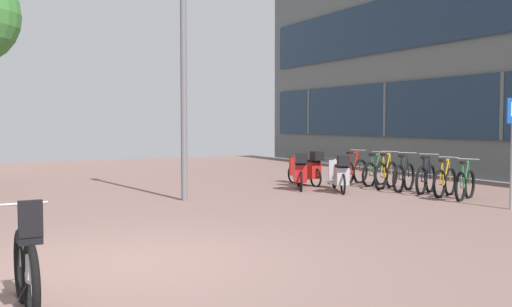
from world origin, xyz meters
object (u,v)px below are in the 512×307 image
Objects in this scene: bicycle_rack_00 at (465,185)px; bicycle_rack_03 at (404,177)px; bicycle_rack_06 at (354,172)px; bicycle_foreground at (23,269)px; bicycle_rack_04 at (386,175)px; bicycle_rack_01 at (445,182)px; scooter_mid at (340,175)px; scooter_near at (308,169)px; lamp_post at (183,51)px; bicycle_rack_02 at (426,179)px; scooter_far at (300,172)px; bicycle_rack_05 at (375,173)px.

bicycle_rack_00 is 0.95× the size of bicycle_rack_03.
bicycle_rack_00 is at bearing -87.29° from bicycle_rack_06.
bicycle_foreground reaches higher than bicycle_rack_06.
bicycle_rack_04 is at bearing -86.04° from bicycle_rack_06.
bicycle_rack_04 reaches higher than bicycle_rack_06.
scooter_mid is (-1.71, 1.81, 0.10)m from bicycle_rack_01.
bicycle_foreground is 11.24m from scooter_near.
lamp_post is at bearing 177.30° from bicycle_rack_04.
bicycle_foreground is 1.16× the size of bicycle_rack_00.
bicycle_rack_03 is (-0.10, 1.28, 0.02)m from bicycle_rack_01.
bicycle_rack_04 reaches higher than bicycle_rack_01.
scooter_far is at bearing 137.97° from bicycle_rack_02.
bicycle_rack_04 is at bearing 93.93° from bicycle_rack_01.
bicycle_rack_04 reaches higher than bicycle_rack_03.
lamp_post is at bearing 174.61° from scooter_mid.
bicycle_foreground is 1.11× the size of bicycle_rack_03.
lamp_post is at bearing -176.22° from bicycle_rack_05.
bicycle_rack_03 reaches higher than bicycle_rack_01.
bicycle_rack_03 is (-0.13, 0.64, 0.00)m from bicycle_rack_02.
bicycle_rack_05 is (0.14, 1.28, -0.01)m from bicycle_rack_03.
scooter_far is (-2.08, -0.47, 0.10)m from bicycle_rack_06.
lamp_post is (-4.12, -1.30, 2.86)m from scooter_near.
scooter_mid is at bearing -156.66° from bicycle_rack_05.
lamp_post reaches higher than bicycle_rack_02.
bicycle_rack_04 is 1.01× the size of bicycle_rack_05.
lamp_post is (-5.56, 0.26, 2.95)m from bicycle_rack_04.
bicycle_rack_04 is at bearing 4.10° from scooter_mid.
bicycle_rack_02 is 0.98× the size of bicycle_rack_03.
bicycle_rack_05 is at bearing 35.03° from bicycle_foreground.
bicycle_rack_06 is 0.77× the size of scooter_near.
scooter_near is at bearing 123.78° from bicycle_rack_03.
bicycle_foreground is at bearing -141.78° from bicycle_rack_06.
bicycle_rack_00 is at bearing -92.84° from bicycle_rack_02.
bicycle_foreground reaches higher than scooter_near.
bicycle_rack_01 is 2.56m from bicycle_rack_05.
bicycle_rack_02 is at bearing 87.16° from bicycle_rack_00.
scooter_near is at bearing 110.42° from bicycle_rack_00.
bicycle_foreground reaches higher than bicycle_rack_05.
scooter_near is (-1.53, 4.12, 0.11)m from bicycle_rack_00.
lamp_post is (-5.72, -0.38, 2.96)m from bicycle_rack_05.
bicycle_foreground is 10.90m from bicycle_rack_02.
bicycle_rack_00 is at bearing -55.70° from scooter_mid.
bicycle_rack_02 is at bearing -90.38° from bicycle_rack_05.
bicycle_rack_05 is (0.04, 2.56, 0.00)m from bicycle_rack_01.
lamp_post reaches higher than bicycle_rack_06.
bicycle_rack_00 is at bearing 20.58° from bicycle_foreground.
bicycle_rack_01 is (9.71, 4.27, -0.06)m from bicycle_foreground.
bicycle_rack_01 is 0.64m from bicycle_rack_02.
bicycle_rack_02 is 2.09m from scooter_mid.
bicycle_rack_05 is 1.86m from scooter_near.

